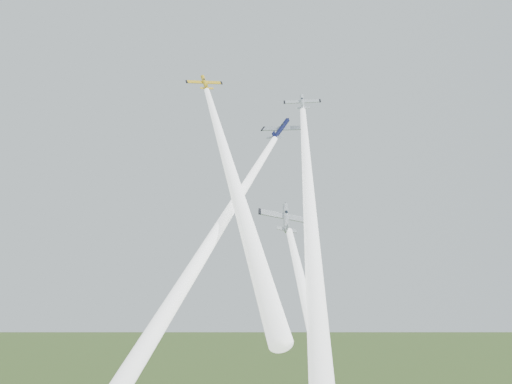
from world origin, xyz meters
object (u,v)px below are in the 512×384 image
plane_navy (281,129)px  plane_silver_low (286,218)px  plane_yellow (205,83)px  plane_silver_right (302,102)px

plane_navy → plane_silver_low: (1.40, -6.55, -15.57)m
plane_yellow → plane_navy: (14.91, -7.51, -11.08)m
plane_yellow → plane_silver_low: (16.31, -14.05, -26.65)m
plane_navy → plane_yellow: bearing=172.5°
plane_silver_right → plane_silver_low: plane_silver_right is taller
plane_yellow → plane_silver_right: plane_yellow is taller
plane_navy → plane_silver_right: (3.30, 4.28, 5.74)m
plane_navy → plane_silver_right: bearing=71.5°
plane_navy → plane_silver_right: size_ratio=1.18×
plane_silver_right → plane_silver_low: 23.98m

